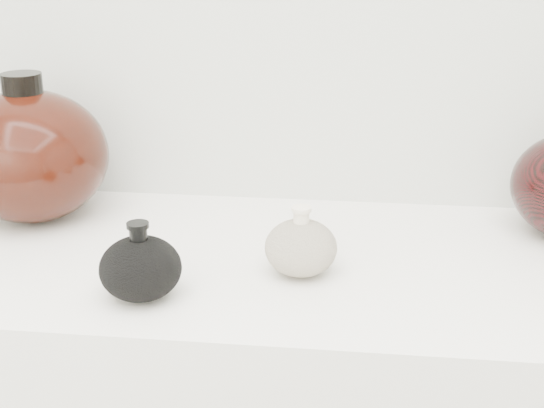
# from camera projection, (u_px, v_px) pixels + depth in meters

# --- Properties ---
(room) EXTENTS (3.04, 2.42, 2.64)m
(room) POSITION_uv_depth(u_px,v_px,m) (153.00, 75.00, 0.34)
(room) COLOR slate
(room) RESTS_ON ground
(black_gourd_vase) EXTENTS (0.13, 0.13, 0.11)m
(black_gourd_vase) POSITION_uv_depth(u_px,v_px,m) (141.00, 268.00, 0.98)
(black_gourd_vase) COLOR black
(black_gourd_vase) RESTS_ON display_counter
(cream_gourd_vase) EXTENTS (0.13, 0.13, 0.10)m
(cream_gourd_vase) POSITION_uv_depth(u_px,v_px,m) (301.00, 247.00, 1.05)
(cream_gourd_vase) COLOR beige
(cream_gourd_vase) RESTS_ON display_counter
(left_round_pot) EXTENTS (0.31, 0.31, 0.24)m
(left_round_pot) POSITION_uv_depth(u_px,v_px,m) (30.00, 155.00, 1.23)
(left_round_pot) COLOR black
(left_round_pot) RESTS_ON display_counter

